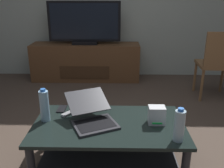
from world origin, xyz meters
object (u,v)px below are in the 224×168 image
laptop (92,115)px  cell_phone (62,109)px  water_bottle_far (179,126)px  dining_chair (217,62)px  media_cabinet (86,62)px  water_bottle_near (44,106)px  television (84,24)px  router_box (157,115)px  coffee_table (109,136)px  tv_remote (70,113)px

laptop → cell_phone: size_ratio=3.77×
laptop → water_bottle_far: bearing=-22.2°
dining_chair → laptop: (-1.50, -1.40, -0.08)m
media_cabinet → laptop: (0.32, -2.19, 0.14)m
dining_chair → water_bottle_near: (-1.88, -1.38, -0.01)m
laptop → water_bottle_near: (-0.38, 0.02, 0.07)m
television → water_bottle_near: (-0.06, -2.15, -0.40)m
water_bottle_near → water_bottle_far: (1.00, -0.27, -0.01)m
router_box → television: bearing=110.7°
coffee_table → router_box: router_box is taller
water_bottle_near → cell_phone: water_bottle_near is taller
water_bottle_far → tv_remote: bearing=154.7°
router_box → water_bottle_far: (0.12, -0.24, 0.05)m
cell_phone → water_bottle_far: bearing=-26.4°
water_bottle_near → tv_remote: size_ratio=1.70×
water_bottle_far → tv_remote: 0.92m
television → coffee_table: bearing=-78.3°
media_cabinet → dining_chair: (1.82, -0.79, 0.22)m
water_bottle_near → water_bottle_far: 1.04m
router_box → tv_remote: router_box is taller
television → dining_chair: bearing=-22.9°
router_box → water_bottle_far: water_bottle_far is taller
coffee_table → tv_remote: size_ratio=7.44×
media_cabinet → television: size_ratio=1.54×
dining_chair → water_bottle_far: dining_chair is taller
water_bottle_far → tv_remote: size_ratio=1.54×
media_cabinet → water_bottle_far: (0.94, -2.44, 0.20)m
coffee_table → media_cabinet: 2.26m
media_cabinet → tv_remote: media_cabinet is taller
media_cabinet → dining_chair: dining_chair is taller
coffee_table → cell_phone: bearing=150.2°
laptop → tv_remote: bearing=146.1°
laptop → water_bottle_near: bearing=177.3°
router_box → tv_remote: bearing=168.2°
media_cabinet → coffee_table: bearing=-78.5°
router_box → cell_phone: size_ratio=1.01×
coffee_table → router_box: (0.37, 0.01, 0.19)m
tv_remote → media_cabinet: bearing=130.9°
coffee_table → dining_chair: 1.99m
television → dining_chair: 2.01m
media_cabinet → cell_phone: media_cabinet is taller
television → router_box: (0.83, -2.18, -0.46)m
water_bottle_far → laptop: bearing=157.8°
media_cabinet → water_bottle_far: bearing=-68.9°
television → router_box: television is taller
router_box → media_cabinet: bearing=110.5°
television → cell_phone: bearing=-89.2°
router_box → laptop: bearing=178.5°
media_cabinet → router_box: 2.36m
coffee_table → water_bottle_far: bearing=-25.3°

